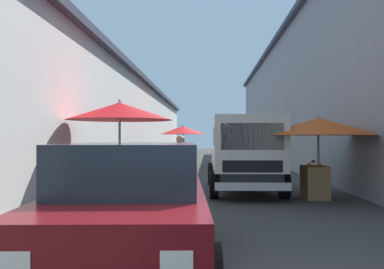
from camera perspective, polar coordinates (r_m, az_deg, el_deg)
ground at (r=17.00m, az=3.06°, el=-5.62°), size 90.00×90.00×0.00m
building_left_whitewash at (r=20.40m, az=-17.47°, el=1.82°), size 49.80×7.50×4.65m
building_right_concrete at (r=20.63m, az=23.25°, el=5.29°), size 49.80×7.50×7.15m
fruit_stall_near_left at (r=21.13m, az=-1.18°, el=-0.19°), size 2.29×2.29×2.20m
fruit_stall_near_right at (r=10.09m, az=-9.83°, el=1.97°), size 2.52×2.52×2.44m
fruit_stall_far_left at (r=10.85m, az=16.75°, el=0.31°), size 2.90×2.90×2.10m
hatchback_car at (r=5.12m, az=-8.27°, el=-9.22°), size 4.00×2.10×1.45m
delivery_truck at (r=11.25m, az=7.36°, el=-2.92°), size 4.95×2.03×2.08m
vendor_by_crates at (r=10.23m, az=-1.57°, el=-3.88°), size 0.62×0.31×1.59m
vendor_in_shade at (r=20.27m, az=5.66°, el=-2.03°), size 0.45×0.55×1.67m
parked_scooter at (r=18.87m, az=-3.60°, el=-3.74°), size 1.66×0.59×1.14m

